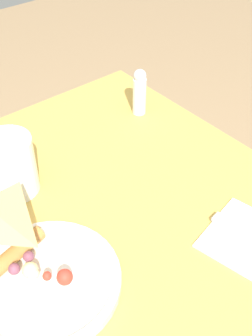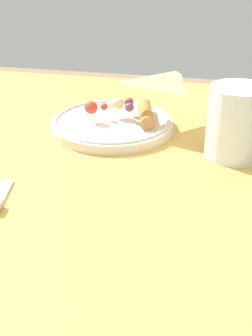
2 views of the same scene
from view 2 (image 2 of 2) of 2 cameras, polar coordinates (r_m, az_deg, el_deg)
dining_table at (r=0.78m, az=-14.01°, el=-3.15°), size 1.16×0.80×0.73m
plate_pizza at (r=0.75m, az=-1.74°, el=6.37°), size 0.22×0.22×0.05m
milk_glass at (r=0.66m, az=14.68°, el=5.71°), size 0.09×0.09×0.11m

